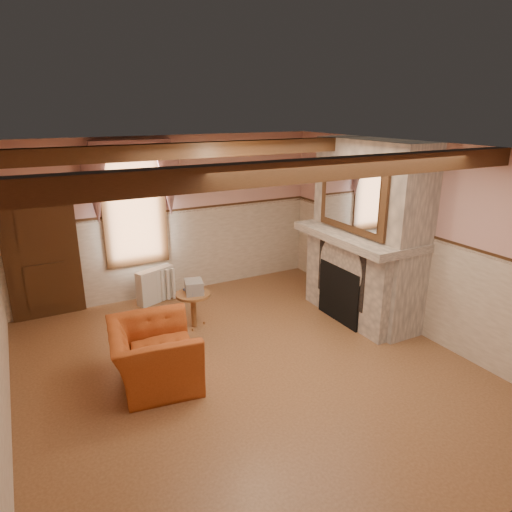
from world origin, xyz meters
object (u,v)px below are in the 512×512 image
bowl (355,228)px  radiator (156,285)px  side_table (194,310)px  armchair (154,354)px  oil_lamp (343,218)px  mantel_clock (328,215)px

bowl → radiator: bearing=142.9°
side_table → radiator: (-0.24, 1.22, 0.02)m
radiator → side_table: bearing=-101.2°
side_table → bowl: bowl is taller
armchair → oil_lamp: size_ratio=4.13×
oil_lamp → bowl: bearing=-90.0°
radiator → armchair: bearing=-128.9°
armchair → radiator: bearing=-8.8°
oil_lamp → radiator: bearing=147.3°
armchair → bowl: size_ratio=3.14×
mantel_clock → oil_lamp: oil_lamp is taller
armchair → bowl: 3.57m
side_table → bowl: 2.80m
armchair → side_table: bearing=-31.0°
side_table → oil_lamp: bearing=-11.3°
radiator → oil_lamp: bearing=-55.0°
side_table → bowl: (2.41, -0.78, 1.19)m
armchair → oil_lamp: (3.37, 0.71, 1.18)m
bowl → oil_lamp: oil_lamp is taller
mantel_clock → armchair: bearing=-161.9°
armchair → bowl: bearing=-75.3°
side_table → mantel_clock: mantel_clock is taller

